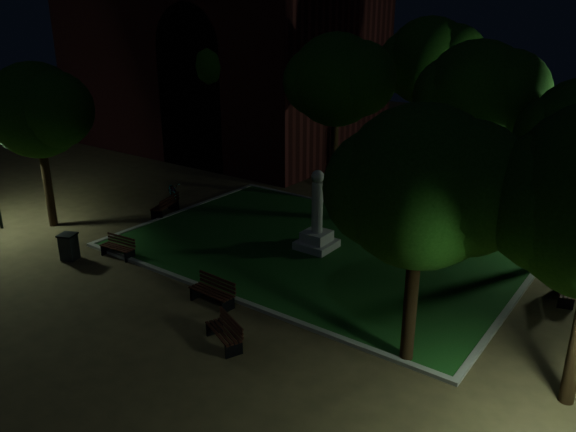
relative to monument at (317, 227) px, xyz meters
name	(u,v)px	position (x,y,z in m)	size (l,w,h in m)	color
ground	(287,267)	(0.00, -2.00, -0.96)	(80.00, 80.00, 0.00)	#483B23
lawn	(316,249)	(0.00, 0.00, -0.92)	(15.00, 10.00, 0.08)	#184617
lawn_kerb	(316,248)	(0.00, 0.00, -0.90)	(15.40, 10.40, 0.12)	slate
monument	(317,227)	(0.00, 0.00, 0.00)	(1.40, 1.40, 3.20)	#ABA79B
building_main	(218,37)	(-15.86, 11.79, 6.42)	(20.00, 12.00, 15.00)	#461818
tree_west	(37,111)	(-10.87, -4.62, 4.13)	(4.87, 3.97, 7.08)	black
tree_north_wl	(338,80)	(-2.62, 5.58, 4.99)	(5.30, 4.33, 8.12)	black
tree_north_er	(479,95)	(3.90, 5.82, 4.82)	(5.33, 4.35, 7.96)	black
tree_se	(424,188)	(6.23, -4.89, 3.97)	(4.99, 4.07, 6.97)	black
tree_nw	(234,64)	(-11.22, 8.06, 5.11)	(5.69, 4.65, 8.40)	black
tree_far_north	(431,62)	(0.09, 9.82, 5.67)	(5.25, 4.28, 8.79)	black
lamppost_nw	(234,112)	(-11.52, 8.28, 2.29)	(1.18, 0.28, 4.67)	black
bench_near_left	(213,292)	(-0.26, -5.65, -0.54)	(1.65, 0.65, 0.89)	black
bench_near_right	(225,332)	(1.66, -7.18, -0.57)	(1.59, 1.07, 0.83)	black
bench_west_near	(119,247)	(-5.82, -5.05, -0.58)	(1.50, 0.65, 0.80)	black
bench_left_side	(166,206)	(-7.93, -0.70, -0.52)	(1.04, 1.77, 0.92)	black
bench_right_side	(562,290)	(8.79, 1.30, -0.60)	(0.89, 1.48, 0.77)	black
bench_far_side	(406,208)	(1.25, 5.55, -0.49)	(1.90, 1.24, 0.99)	black
trash_bin	(69,246)	(-7.13, -6.33, -0.43)	(0.79, 0.79, 1.03)	black
bicycle	(173,190)	(-9.61, 1.29, -0.55)	(0.53, 1.53, 0.80)	black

